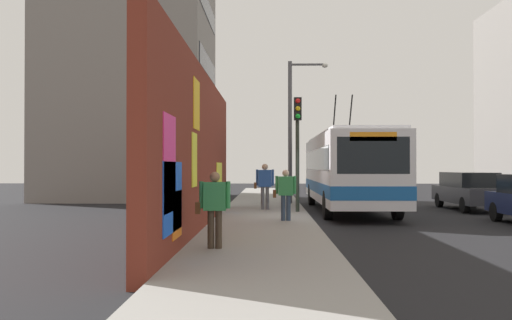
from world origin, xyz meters
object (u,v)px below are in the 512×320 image
traffic_light (298,135)px  street_lamp (295,121)px  parked_car_dark_gray (469,190)px  pedestrian_at_curb (285,191)px  city_bus (348,169)px  pedestrian_midblock (265,182)px  pedestrian_near_wall (214,204)px

traffic_light → street_lamp: (4.71, -0.11, 0.87)m
parked_car_dark_gray → traffic_light: size_ratio=1.16×
parked_car_dark_gray → street_lamp: bearing=76.6°
traffic_light → pedestrian_at_curb: bearing=170.6°
parked_car_dark_gray → city_bus: bearing=98.8°
pedestrian_midblock → traffic_light: 2.46m
parked_car_dark_gray → street_lamp: (1.72, 7.24, 3.04)m
pedestrian_at_curb → street_lamp: size_ratio=0.24×
pedestrian_at_curb → traffic_light: size_ratio=0.37×
pedestrian_near_wall → street_lamp: bearing=-9.3°
street_lamp → pedestrian_near_wall: bearing=170.7°
city_bus → pedestrian_near_wall: bearing=159.2°
pedestrian_near_wall → pedestrian_midblock: bearing=-5.3°
street_lamp → parked_car_dark_gray: bearing=-103.4°
pedestrian_at_curb → pedestrian_midblock: 4.51m
street_lamp → pedestrian_at_curb: bearing=175.3°
pedestrian_at_curb → pedestrian_near_wall: bearing=164.5°
traffic_light → street_lamp: 4.79m
parked_car_dark_gray → pedestrian_midblock: size_ratio=2.77×
city_bus → parked_car_dark_gray: city_bus is taller
pedestrian_midblock → traffic_light: (-1.14, -1.23, 1.80)m
pedestrian_near_wall → pedestrian_at_curb: bearing=-15.5°
parked_car_dark_gray → pedestrian_near_wall: 15.49m
pedestrian_near_wall → city_bus: bearing=-20.8°
city_bus → pedestrian_near_wall: city_bus is taller
pedestrian_midblock → pedestrian_at_curb: bearing=-171.3°
parked_car_dark_gray → pedestrian_midblock: bearing=102.1°
city_bus → pedestrian_midblock: (-1.04, 3.38, -0.54)m
city_bus → street_lamp: (2.53, 2.04, 2.13)m
parked_car_dark_gray → pedestrian_midblock: 8.78m
pedestrian_midblock → street_lamp: street_lamp is taller
traffic_light → pedestrian_near_wall: bearing=166.7°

